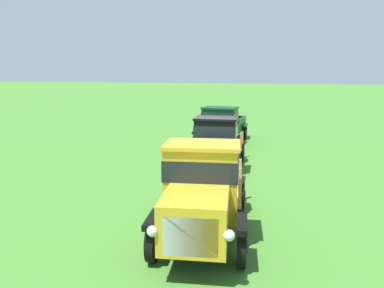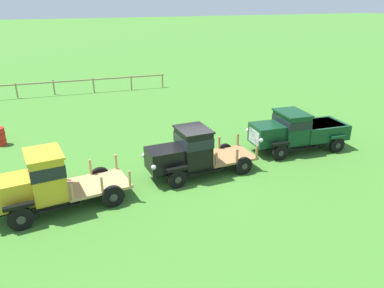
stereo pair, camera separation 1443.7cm
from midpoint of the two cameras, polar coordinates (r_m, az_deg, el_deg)
name	(u,v)px [view 2 (the right image)]	position (r m, az deg, el deg)	size (l,w,h in m)	color
ground_plane	(195,175)	(13.71, 26.18, -4.49)	(240.00, 240.00, 0.00)	#3D7528
paddock_fence	(75,84)	(25.92, -7.44, 11.18)	(14.39, 0.65, 1.17)	#997F60
vintage_truck_foreground_near	(43,182)	(9.23, 3.76, -6.63)	(5.18, 2.58, 2.26)	black
vintage_truck_second_in_line	(190,151)	(13.17, 26.20, -0.19)	(5.02, 2.25, 2.13)	black
vintage_truck_midrow_center	(297,130)	(18.40, 37.46, 3.06)	(5.06, 2.23, 2.01)	black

